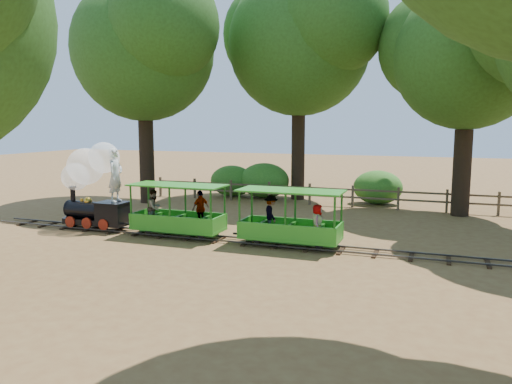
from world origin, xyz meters
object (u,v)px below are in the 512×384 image
(carriage_rear, at_px, (288,222))
(fence, at_px, (331,193))
(locomotive, at_px, (92,179))
(carriage_front, at_px, (177,214))

(carriage_rear, distance_m, fence, 7.96)
(carriage_rear, bearing_deg, fence, 92.43)
(locomotive, distance_m, carriage_rear, 7.40)
(locomotive, height_order, carriage_front, locomotive)
(locomotive, relative_size, carriage_front, 0.99)
(carriage_front, xyz_separation_m, carriage_rear, (3.91, 0.01, -0.01))
(carriage_rear, height_order, fence, carriage_rear)
(carriage_rear, xyz_separation_m, fence, (-0.34, 7.95, -0.17))
(fence, bearing_deg, locomotive, -131.44)
(locomotive, bearing_deg, carriage_rear, -0.25)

